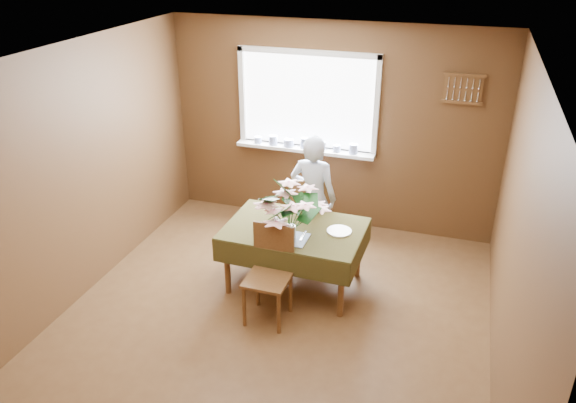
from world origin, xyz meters
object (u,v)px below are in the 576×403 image
(chair_far, at_px, (310,211))
(seated_woman, at_px, (313,198))
(chair_near, at_px, (270,269))
(flower_bouquet, at_px, (290,209))
(dining_table, at_px, (294,235))

(chair_far, relative_size, seated_woman, 0.65)
(chair_near, relative_size, flower_bouquet, 1.58)
(seated_woman, bearing_deg, chair_near, 88.63)
(dining_table, bearing_deg, flower_bouquet, -82.61)
(seated_woman, relative_size, flower_bouquet, 2.44)
(chair_far, xyz_separation_m, seated_woman, (0.05, -0.07, 0.21))
(seated_woman, bearing_deg, flower_bouquet, 93.10)
(chair_near, distance_m, flower_bouquet, 0.60)
(chair_near, bearing_deg, seated_woman, 86.93)
(chair_far, distance_m, seated_woman, 0.23)
(dining_table, xyz_separation_m, chair_near, (-0.06, -0.56, -0.08))
(flower_bouquet, bearing_deg, chair_far, 93.74)
(dining_table, bearing_deg, seated_woman, 90.00)
(chair_far, height_order, flower_bouquet, flower_bouquet)
(dining_table, height_order, flower_bouquet, flower_bouquet)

